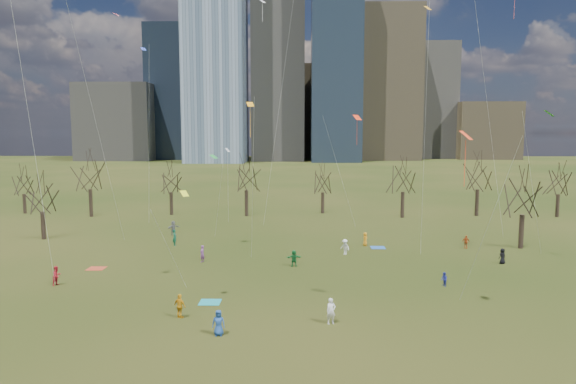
{
  "coord_description": "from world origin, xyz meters",
  "views": [
    {
      "loc": [
        0.95,
        -38.89,
        12.85
      ],
      "look_at": [
        0.0,
        12.0,
        7.0
      ],
      "focal_mm": 32.0,
      "sensor_mm": 36.0,
      "label": 1
    }
  ],
  "objects_px": {
    "person_0": "(218,323)",
    "person_4": "(180,306)",
    "blanket_teal": "(210,302)",
    "blanket_crimson": "(96,268)",
    "blanket_navy": "(378,248)",
    "person_2": "(57,276)",
    "person_1": "(331,311)"
  },
  "relations": [
    {
      "from": "person_2",
      "to": "person_4",
      "type": "height_order",
      "value": "person_4"
    },
    {
      "from": "blanket_crimson",
      "to": "person_4",
      "type": "height_order",
      "value": "person_4"
    },
    {
      "from": "blanket_teal",
      "to": "person_0",
      "type": "distance_m",
      "value": 6.67
    },
    {
      "from": "blanket_teal",
      "to": "blanket_crimson",
      "type": "distance_m",
      "value": 15.76
    },
    {
      "from": "blanket_crimson",
      "to": "blanket_navy",
      "type": "bearing_deg",
      "value": 18.66
    },
    {
      "from": "blanket_navy",
      "to": "person_0",
      "type": "relative_size",
      "value": 0.96
    },
    {
      "from": "blanket_teal",
      "to": "blanket_crimson",
      "type": "bearing_deg",
      "value": 142.61
    },
    {
      "from": "blanket_teal",
      "to": "person_2",
      "type": "xyz_separation_m",
      "value": [
        -13.74,
        4.17,
        0.82
      ]
    },
    {
      "from": "blanket_teal",
      "to": "blanket_navy",
      "type": "relative_size",
      "value": 1.0
    },
    {
      "from": "person_1",
      "to": "person_4",
      "type": "bearing_deg",
      "value": 156.83
    },
    {
      "from": "person_0",
      "to": "person_1",
      "type": "distance_m",
      "value": 7.62
    },
    {
      "from": "person_4",
      "to": "blanket_navy",
      "type": "bearing_deg",
      "value": -97.82
    },
    {
      "from": "blanket_navy",
      "to": "person_1",
      "type": "distance_m",
      "value": 24.35
    },
    {
      "from": "person_2",
      "to": "person_0",
      "type": "bearing_deg",
      "value": -104.53
    },
    {
      "from": "person_0",
      "to": "person_4",
      "type": "height_order",
      "value": "person_4"
    },
    {
      "from": "person_1",
      "to": "person_4",
      "type": "xyz_separation_m",
      "value": [
        -10.48,
        0.89,
        -0.03
      ]
    },
    {
      "from": "blanket_navy",
      "to": "person_0",
      "type": "xyz_separation_m",
      "value": [
        -14.11,
        -25.53,
        0.82
      ]
    },
    {
      "from": "blanket_navy",
      "to": "person_2",
      "type": "height_order",
      "value": "person_2"
    },
    {
      "from": "blanket_teal",
      "to": "person_1",
      "type": "height_order",
      "value": "person_1"
    },
    {
      "from": "blanket_navy",
      "to": "person_1",
      "type": "relative_size",
      "value": 0.9
    },
    {
      "from": "person_0",
      "to": "person_4",
      "type": "bearing_deg",
      "value": 135.29
    },
    {
      "from": "blanket_teal",
      "to": "person_0",
      "type": "height_order",
      "value": "person_0"
    },
    {
      "from": "blanket_crimson",
      "to": "person_4",
      "type": "distance_m",
      "value": 17.0
    },
    {
      "from": "person_0",
      "to": "blanket_teal",
      "type": "bearing_deg",
      "value": 103.65
    },
    {
      "from": "person_1",
      "to": "person_2",
      "type": "relative_size",
      "value": 1.07
    },
    {
      "from": "blanket_teal",
      "to": "blanket_crimson",
      "type": "relative_size",
      "value": 1.0
    },
    {
      "from": "blanket_crimson",
      "to": "person_1",
      "type": "distance_m",
      "value": 25.55
    },
    {
      "from": "person_1",
      "to": "person_2",
      "type": "xyz_separation_m",
      "value": [
        -22.7,
        8.43,
        -0.06
      ]
    },
    {
      "from": "blanket_navy",
      "to": "blanket_crimson",
      "type": "relative_size",
      "value": 1.0
    },
    {
      "from": "person_4",
      "to": "person_0",
      "type": "bearing_deg",
      "value": 165.8
    },
    {
      "from": "blanket_crimson",
      "to": "person_2",
      "type": "height_order",
      "value": "person_2"
    },
    {
      "from": "person_1",
      "to": "blanket_crimson",
      "type": "bearing_deg",
      "value": 128.93
    }
  ]
}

